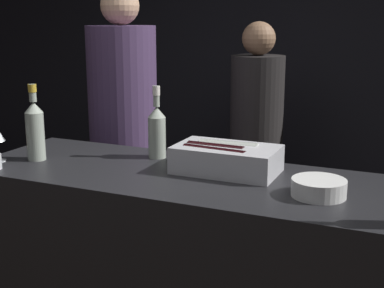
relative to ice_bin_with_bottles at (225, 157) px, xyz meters
name	(u,v)px	position (x,y,z in m)	size (l,w,h in m)	color
wall_back_chalkboard	(306,55)	(-0.12, 2.06, 0.28)	(6.40, 0.06, 2.80)	black
ice_bin_with_bottles	(225,157)	(0.00, 0.00, 0.00)	(0.42, 0.25, 0.12)	silver
bowl_white	(319,187)	(0.41, -0.15, -0.03)	(0.19, 0.19, 0.06)	white
white_wine_bottle	(157,129)	(-0.36, 0.09, 0.07)	(0.08, 0.08, 0.33)	#9EA899
rose_wine_bottle	(35,128)	(-0.84, -0.16, 0.08)	(0.08, 0.08, 0.34)	#9EA899
person_in_hoodie	(256,136)	(-0.26, 1.28, -0.20)	(0.34, 0.34, 1.66)	black
person_blond_tee	(124,134)	(-0.82, 0.57, -0.09)	(0.38, 0.38, 1.84)	black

